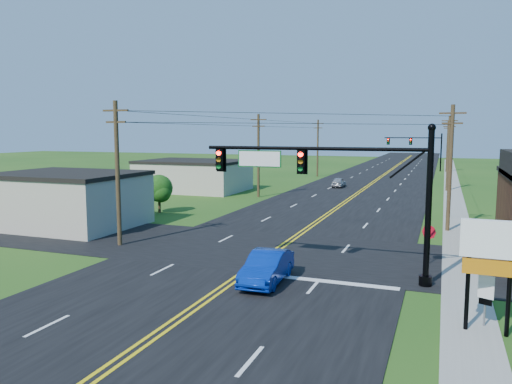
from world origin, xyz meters
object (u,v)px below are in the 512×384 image
at_px(signal_mast_far, 416,146).
at_px(blue_car, 267,268).
at_px(route_sign, 486,293).
at_px(stop_sign, 429,236).
at_px(signal_mast_main, 332,181).

distance_m(signal_mast_far, blue_car, 74.28).
relative_size(route_sign, stop_sign, 1.04).
relative_size(signal_mast_main, signal_mast_far, 1.03).
bearing_deg(signal_mast_main, blue_car, -140.35).
xyz_separation_m(blue_car, stop_sign, (7.02, 6.11, 0.84)).
height_order(route_sign, stop_sign, route_sign).
relative_size(blue_car, route_sign, 1.95).
xyz_separation_m(signal_mast_main, signal_mast_far, (0.10, 72.00, -0.20)).
bearing_deg(blue_car, stop_sign, 38.81).
distance_m(route_sign, stop_sign, 8.72).
relative_size(signal_mast_far, blue_car, 2.46).
distance_m(signal_mast_main, stop_sign, 6.76).
bearing_deg(blue_car, signal_mast_far, 85.70).
bearing_deg(signal_mast_main, stop_sign, 41.84).
bearing_deg(signal_mast_far, blue_car, -92.07).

